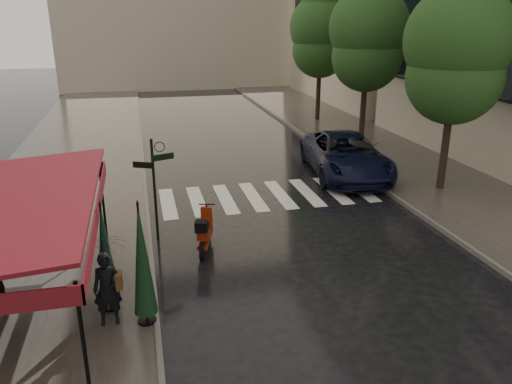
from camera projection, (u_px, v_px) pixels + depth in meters
name	position (u px, v px, depth m)	size (l,w,h in m)	color
ground	(213.00, 283.00, 12.56)	(120.00, 120.00, 0.00)	black
sidewalk_near	(74.00, 164.00, 22.56)	(6.00, 60.00, 0.12)	#38332D
sidewalk_far	(374.00, 145.00, 25.78)	(5.50, 60.00, 0.12)	#38332D
curb_near	(143.00, 159.00, 23.22)	(0.12, 60.00, 0.16)	#595651
curb_far	(323.00, 148.00, 25.17)	(0.12, 60.00, 0.16)	#595651
crosswalk	(267.00, 195.00, 18.71)	(7.85, 3.20, 0.01)	silver
signpost	(154.00, 181.00, 14.44)	(1.17, 0.29, 3.10)	black
tree_near	(458.00, 47.00, 17.47)	(3.80, 3.80, 7.99)	black
tree_mid	(368.00, 33.00, 23.78)	(3.80, 3.80, 8.34)	black
tree_far	(321.00, 32.00, 30.29)	(3.80, 3.80, 8.16)	black
pedestrian_with_umbrella	(104.00, 255.00, 10.20)	(0.98, 1.00, 2.44)	black
scooter	(205.00, 233.00, 14.15)	(0.75, 1.76, 1.18)	black
parked_car	(346.00, 155.00, 20.90)	(2.86, 6.19, 1.72)	black
parasol_front	(142.00, 260.00, 10.28)	(0.50, 0.50, 2.77)	black
parasol_back	(105.00, 253.00, 10.83)	(0.47, 0.47, 2.54)	black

